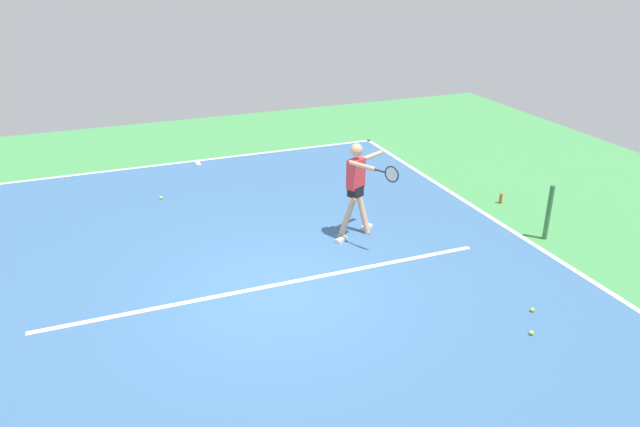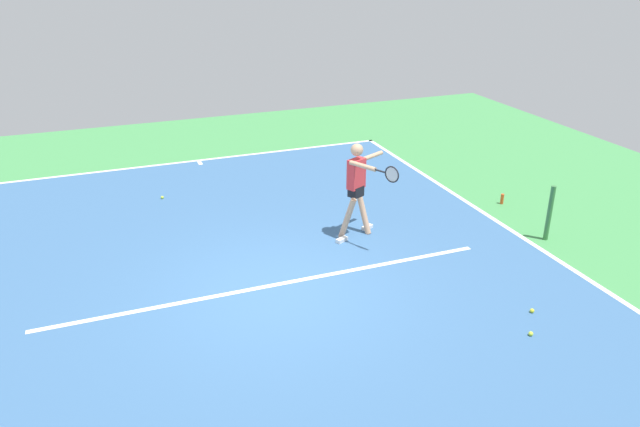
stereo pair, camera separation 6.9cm
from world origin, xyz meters
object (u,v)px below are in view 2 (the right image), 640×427
at_px(tennis_player, 358,184).
at_px(water_bottle, 502,199).
at_px(net_post, 549,213).
at_px(tennis_ball_near_service_line, 532,311).
at_px(tennis_ball_by_sideline, 162,197).
at_px(tennis_ball_near_player, 531,334).

height_order(tennis_player, water_bottle, tennis_player).
bearing_deg(net_post, tennis_ball_near_service_line, 46.21).
relative_size(net_post, tennis_player, 0.59).
bearing_deg(tennis_ball_near_service_line, tennis_ball_by_sideline, -55.05).
xyz_separation_m(tennis_player, tennis_ball_by_sideline, (3.20, -3.19, -1.02)).
bearing_deg(net_post, water_bottle, -99.57).
distance_m(tennis_ball_near_player, water_bottle, 4.88).
distance_m(net_post, tennis_ball_near_player, 3.36).
height_order(net_post, tennis_ball_by_sideline, net_post).
bearing_deg(water_bottle, tennis_ball_by_sideline, -23.06).
distance_m(tennis_ball_by_sideline, water_bottle, 7.32).
bearing_deg(net_post, tennis_ball_by_sideline, -35.52).
xyz_separation_m(net_post, tennis_ball_by_sideline, (6.44, -4.60, -0.50)).
bearing_deg(net_post, tennis_player, -23.54).
bearing_deg(tennis_player, water_bottle, 159.05).
bearing_deg(water_bottle, tennis_ball_near_service_line, 59.59).
bearing_deg(tennis_player, tennis_ball_by_sideline, -70.98).
distance_m(tennis_ball_near_service_line, water_bottle, 4.27).
relative_size(tennis_ball_near_player, tennis_ball_near_service_line, 1.00).
xyz_separation_m(tennis_ball_by_sideline, tennis_ball_near_service_line, (-4.58, 6.55, 0.00)).
distance_m(tennis_ball_near_player, tennis_ball_by_sideline, 8.17).
relative_size(tennis_ball_near_player, tennis_ball_by_sideline, 1.00).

